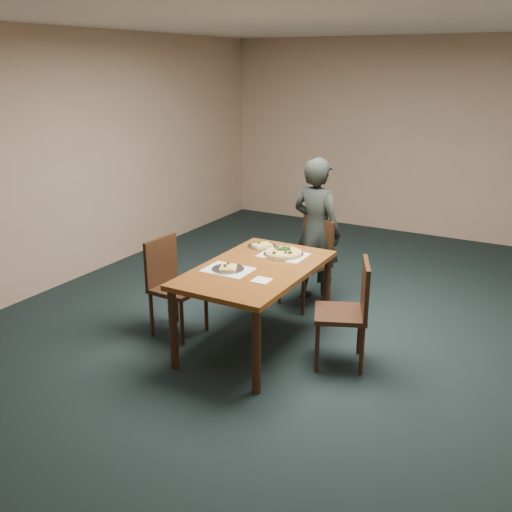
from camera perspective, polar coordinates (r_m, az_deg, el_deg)
The scene contains 13 objects.
ground at distance 5.36m, azimuth 4.55°, elevation -8.20°, with size 8.00×8.00×0.00m, color black.
room_shell at distance 4.83m, azimuth 5.09°, elevation 10.54°, with size 8.00×8.00×8.00m.
dining_table at distance 4.96m, azimuth 0.00°, elevation -2.10°, with size 0.90×1.50×0.75m.
chair_far at distance 5.93m, azimuth 5.42°, elevation -0.11°, with size 0.54×0.54×0.91m.
chair_left at distance 5.33m, azimuth -8.47°, elevation -2.43°, with size 0.44×0.44×0.91m.
chair_right at distance 4.78m, azimuth 9.40°, elevation -5.06°, with size 0.55×0.55×0.91m.
diner at distance 5.94m, azimuth 6.07°, elevation 2.47°, with size 0.56×0.37×1.54m, color black.
placemat_main at distance 5.24m, azimuth 2.75°, elevation 0.11°, with size 0.42×0.32×0.00m, color white.
placemat_near at distance 4.87m, azimuth -2.80°, elevation -1.37°, with size 0.40×0.30×0.00m, color white.
pizza_pan at distance 5.23m, azimuth 2.75°, elevation 0.36°, with size 0.37×0.37×0.07m.
slice_plate_near at distance 4.86m, azimuth -2.81°, elevation -1.23°, with size 0.28×0.28×0.06m.
slice_plate_far at distance 5.47m, azimuth 0.60°, elevation 1.05°, with size 0.28×0.28×0.06m.
napkin at distance 4.62m, azimuth 0.56°, elevation -2.45°, with size 0.14×0.14×0.01m, color white.
Camera 1 is at (1.96, -4.36, 2.42)m, focal length 40.00 mm.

